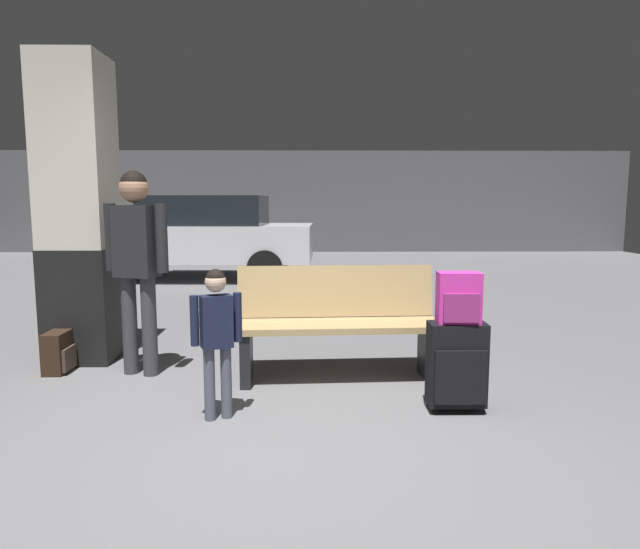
% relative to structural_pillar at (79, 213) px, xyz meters
% --- Properties ---
extents(ground_plane, '(18.00, 18.00, 0.10)m').
position_rel_structural_pillar_xyz_m(ground_plane, '(1.89, 2.00, -1.36)').
color(ground_plane, slate).
extents(garage_back_wall, '(18.00, 0.12, 2.80)m').
position_rel_structural_pillar_xyz_m(garage_back_wall, '(1.89, 10.86, 0.09)').
color(garage_back_wall, '#565658').
rests_on(garage_back_wall, ground_plane).
extents(structural_pillar, '(0.57, 0.57, 2.64)m').
position_rel_structural_pillar_xyz_m(structural_pillar, '(0.00, 0.00, 0.00)').
color(structural_pillar, black).
rests_on(structural_pillar, ground_plane).
extents(bench, '(1.62, 0.61, 0.89)m').
position_rel_structural_pillar_xyz_m(bench, '(2.24, -0.58, -0.87)').
color(bench, tan).
rests_on(bench, ground_plane).
extents(suitcase, '(0.38, 0.23, 0.60)m').
position_rel_structural_pillar_xyz_m(suitcase, '(3.00, -1.33, -0.99)').
color(suitcase, black).
rests_on(suitcase, ground_plane).
extents(backpack_bright, '(0.29, 0.20, 0.34)m').
position_rel_structural_pillar_xyz_m(backpack_bright, '(3.00, -1.33, -0.54)').
color(backpack_bright, '#D833A5').
rests_on(backpack_bright, suitcase).
extents(child, '(0.31, 0.19, 0.98)m').
position_rel_structural_pillar_xyz_m(child, '(1.42, -1.44, -0.70)').
color(child, '#4C5160').
rests_on(child, ground_plane).
extents(adult, '(0.54, 0.29, 1.65)m').
position_rel_structural_pillar_xyz_m(adult, '(0.63, -0.47, -0.29)').
color(adult, '#38383D').
rests_on(adult, ground_plane).
extents(backpack_dark_floor, '(0.19, 0.28, 0.34)m').
position_rel_structural_pillar_xyz_m(backpack_dark_floor, '(-0.06, -0.42, -1.14)').
color(backpack_dark_floor, black).
rests_on(backpack_dark_floor, ground_plane).
extents(parked_car_far, '(4.16, 1.91, 1.51)m').
position_rel_structural_pillar_xyz_m(parked_car_far, '(0.02, 5.27, -0.50)').
color(parked_car_far, silver).
rests_on(parked_car_far, ground_plane).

